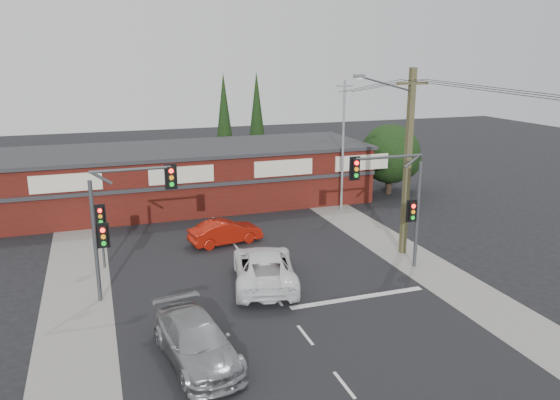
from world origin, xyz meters
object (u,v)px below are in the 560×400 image
object	(u,v)px
white_suv	(264,267)
utility_pole	(406,157)
silver_suv	(197,341)
red_sedan	(225,232)
shop_building	(187,176)

from	to	relation	value
white_suv	utility_pole	distance (m)	9.68
silver_suv	red_sedan	world-z (taller)	silver_suv
white_suv	utility_pole	xyz separation A→B (m)	(8.39, 1.58, 4.55)
white_suv	shop_building	world-z (taller)	shop_building
white_suv	silver_suv	world-z (taller)	white_suv
white_suv	shop_building	bearing A→B (deg)	-73.43
white_suv	red_sedan	xyz separation A→B (m)	(-0.39, 6.25, -0.15)
utility_pole	red_sedan	bearing A→B (deg)	151.99
red_sedan	utility_pole	xyz separation A→B (m)	(8.79, -4.67, 4.70)
white_suv	silver_suv	bearing A→B (deg)	66.20
silver_suv	utility_pole	distance (m)	15.37
silver_suv	red_sedan	xyz separation A→B (m)	(3.91, 12.00, -0.08)
red_sedan	shop_building	size ratio (longest dim) A/B	0.15
red_sedan	silver_suv	bearing A→B (deg)	151.57
shop_building	utility_pole	size ratio (longest dim) A/B	2.73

